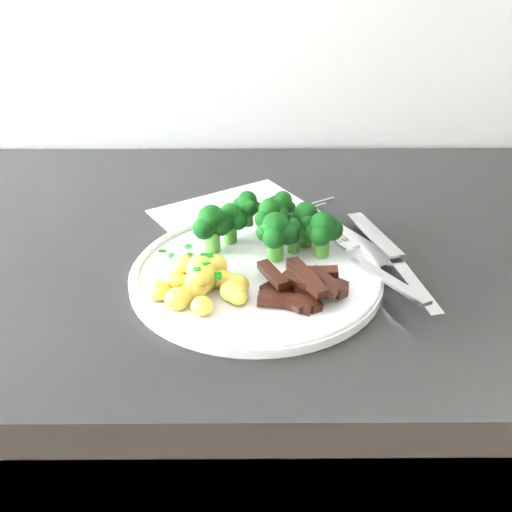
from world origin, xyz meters
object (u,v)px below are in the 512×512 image
(beef_strips, at_px, (302,286))
(knife, at_px, (402,271))
(plate, at_px, (256,274))
(counter, at_px, (287,505))
(fork, at_px, (373,267))
(potatoes, at_px, (203,280))
(broccoli, at_px, (273,222))
(recipe_paper, at_px, (263,233))

(beef_strips, height_order, knife, beef_strips)
(plate, bearing_deg, counter, 60.10)
(fork, bearing_deg, plate, 178.43)
(counter, distance_m, plate, 0.48)
(plate, xyz_separation_m, fork, (0.13, -0.00, 0.01))
(potatoes, bearing_deg, broccoli, 50.34)
(counter, relative_size, potatoes, 24.27)
(beef_strips, relative_size, fork, 0.55)
(potatoes, relative_size, beef_strips, 1.07)
(counter, relative_size, broccoli, 14.86)
(potatoes, bearing_deg, counter, 49.67)
(counter, bearing_deg, plate, -119.90)
(counter, relative_size, recipe_paper, 7.45)
(counter, height_order, fork, fork)
(beef_strips, distance_m, fork, 0.09)
(recipe_paper, height_order, plate, plate)
(counter, bearing_deg, potatoes, -130.33)
(broccoli, bearing_deg, beef_strips, -74.27)
(fork, bearing_deg, counter, 131.68)
(broccoli, relative_size, beef_strips, 1.75)
(beef_strips, xyz_separation_m, fork, (0.08, 0.04, -0.00))
(recipe_paper, bearing_deg, counter, -29.39)
(counter, xyz_separation_m, plate, (-0.05, -0.08, 0.47))
(recipe_paper, height_order, knife, knife)
(counter, distance_m, beef_strips, 0.50)
(broccoli, bearing_deg, potatoes, -129.66)
(plate, relative_size, beef_strips, 2.87)
(potatoes, relative_size, fork, 0.59)
(counter, bearing_deg, fork, -48.32)
(recipe_paper, relative_size, fork, 1.93)
(potatoes, bearing_deg, recipe_paper, 65.70)
(recipe_paper, xyz_separation_m, fork, (0.12, -0.11, 0.02))
(plate, distance_m, broccoli, 0.07)
(plate, relative_size, knife, 1.23)
(recipe_paper, height_order, fork, fork)
(recipe_paper, xyz_separation_m, beef_strips, (0.04, -0.15, 0.02))
(counter, height_order, knife, knife)
(counter, height_order, beef_strips, beef_strips)
(plate, bearing_deg, beef_strips, -43.64)
(broccoli, bearing_deg, knife, -19.25)
(counter, height_order, recipe_paper, recipe_paper)
(potatoes, distance_m, beef_strips, 0.10)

